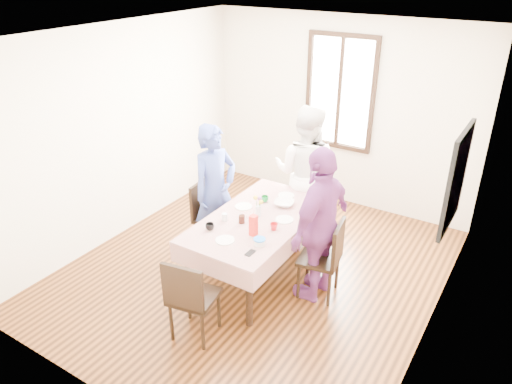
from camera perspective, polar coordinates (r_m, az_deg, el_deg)
ground at (r=5.89m, az=-0.05°, el=-9.03°), size 4.50×4.50×0.00m
back_wall at (r=7.12m, az=9.73°, el=9.13°), size 4.00×0.00×4.00m
right_wall at (r=4.60m, az=21.60°, el=-2.28°), size 0.00×4.50×4.50m
window_frame at (r=7.02m, az=9.85°, el=11.43°), size 1.02×0.06×1.62m
window_pane at (r=7.03m, az=9.88°, el=11.44°), size 0.90×0.02×1.50m
art_poster at (r=4.79m, az=22.52°, el=1.36°), size 0.04×0.76×0.96m
dining_table at (r=5.60m, az=0.27°, el=-6.47°), size 0.89×1.70×0.75m
tablecloth at (r=5.40m, az=0.28°, el=-3.07°), size 1.01×1.82×0.01m
chair_left at (r=6.03m, az=-4.91°, el=-3.10°), size 0.45×0.45×0.91m
chair_right at (r=5.31m, az=7.44°, el=-7.72°), size 0.48×0.48×0.91m
chair_far at (r=6.45m, az=5.75°, el=-1.08°), size 0.47×0.47×0.91m
chair_near at (r=4.78m, az=-7.28°, el=-12.03°), size 0.48×0.48×0.91m
person_left at (r=5.85m, az=-4.90°, el=0.09°), size 0.55×0.69×1.67m
person_far at (r=6.25m, az=5.83°, el=2.34°), size 0.94×0.78×1.77m
person_right at (r=5.10m, az=7.50°, el=-3.83°), size 0.51×1.05×1.73m
mug_black at (r=5.18m, az=-5.45°, el=-4.08°), size 0.11×0.11×0.07m
mug_flag at (r=5.15m, az=2.11°, el=-4.08°), size 0.12×0.12×0.08m
mug_green at (r=5.73m, az=1.03°, el=-0.82°), size 0.12×0.12×0.07m
serving_bowl at (r=5.65m, az=3.32°, el=-1.33°), size 0.29×0.29×0.06m
juice_carton at (r=5.02m, az=-0.30°, el=-3.95°), size 0.07×0.07×0.23m
butter_tub at (r=4.91m, az=0.41°, el=-5.91°), size 0.12×0.12×0.06m
jam_jar at (r=5.28m, az=-1.69°, el=-3.21°), size 0.07×0.07×0.09m
drinking_glass at (r=5.33m, az=-3.70°, el=-2.96°), size 0.06×0.06×0.09m
smartphone at (r=4.79m, az=-0.68°, el=-7.15°), size 0.06×0.13×0.01m
flower_vase at (r=5.41m, az=0.28°, el=-2.23°), size 0.06×0.06×0.12m
plate_left at (r=5.62m, az=-1.47°, el=-1.71°), size 0.20×0.20×0.01m
plate_right at (r=5.36m, az=3.36°, el=-3.25°), size 0.20×0.20×0.01m
plate_far at (r=5.88m, az=3.57°, el=-0.40°), size 0.20×0.20×0.01m
plate_near at (r=4.99m, az=-3.66°, el=-5.66°), size 0.20×0.20×0.01m
butter_lid at (r=4.89m, az=0.41°, el=-5.56°), size 0.12×0.12×0.01m
flower_bunch at (r=5.36m, az=0.28°, el=-1.19°), size 0.09×0.09×0.10m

